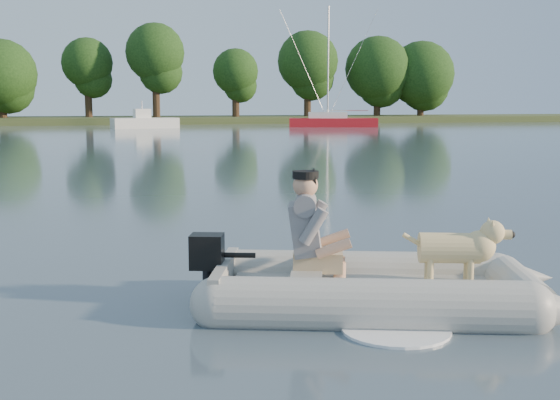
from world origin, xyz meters
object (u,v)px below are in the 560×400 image
object	(u,v)px
dinghy	(381,246)
motorboat	(145,115)
dog	(449,253)
sailboat	(332,122)
man	(307,225)

from	to	relation	value
dinghy	motorboat	bearing A→B (deg)	106.94
motorboat	dog	bearing A→B (deg)	-100.49
dinghy	sailboat	distance (m)	50.56
dinghy	sailboat	world-z (taller)	sailboat
man	motorboat	size ratio (longest dim) A/B	0.21
sailboat	dog	bearing A→B (deg)	-91.95
dog	man	bearing A→B (deg)	-180.00
dinghy	man	bearing A→B (deg)	175.76
man	dog	distance (m)	1.37
man	motorboat	bearing A→B (deg)	106.17
dinghy	motorboat	xyz separation A→B (m)	(0.99, 48.59, 0.39)
dog	motorboat	bearing A→B (deg)	107.69
man	dog	world-z (taller)	man
dinghy	man	size ratio (longest dim) A/B	4.48
man	sailboat	world-z (taller)	sailboat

